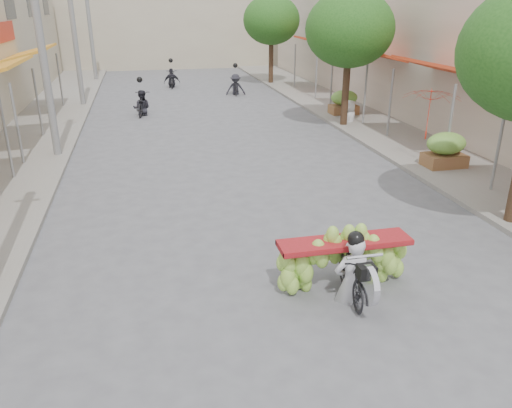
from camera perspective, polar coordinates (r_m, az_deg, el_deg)
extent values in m
plane|color=#5B5C61|center=(7.21, 11.91, -19.28)|extent=(120.00, 120.00, 0.00)
cube|color=gray|center=(20.87, -24.95, 7.03)|extent=(4.00, 60.00, 0.12)
cube|color=gray|center=(22.51, 12.80, 9.49)|extent=(4.00, 60.00, 0.12)
cylinder|color=slate|center=(15.51, -26.64, 6.84)|extent=(0.08, 0.08, 2.55)
cylinder|color=slate|center=(16.84, -25.64, 8.05)|extent=(0.08, 0.08, 2.55)
cylinder|color=slate|center=(20.30, -23.65, 10.41)|extent=(0.08, 0.08, 2.55)
cube|color=orange|center=(24.36, -24.50, 15.46)|extent=(1.77, 4.00, 0.53)
cylinder|color=slate|center=(22.63, -22.66, 11.58)|extent=(0.08, 0.08, 2.55)
cylinder|color=slate|center=(26.15, -21.49, 12.93)|extent=(0.08, 0.08, 2.55)
cube|color=#B32817|center=(24.49, -26.92, 17.13)|extent=(0.10, 3.50, 0.80)
cube|color=#1E2328|center=(26.43, -26.37, 19.61)|extent=(0.08, 2.00, 1.10)
cube|color=#1E2328|center=(31.33, -24.39, 19.94)|extent=(0.08, 2.00, 1.10)
cube|color=#1E2328|center=(36.27, -22.94, 20.17)|extent=(0.08, 2.00, 1.10)
cube|color=#BCAC9C|center=(23.87, 25.85, 15.77)|extent=(8.00, 40.00, 6.00)
cylinder|color=slate|center=(14.33, 25.98, 5.88)|extent=(0.08, 0.08, 2.55)
cube|color=red|center=(17.82, 20.82, 14.28)|extent=(1.77, 4.20, 0.53)
cylinder|color=slate|center=(16.05, 21.25, 8.13)|extent=(0.08, 0.08, 2.55)
cylinder|color=slate|center=(19.25, 15.09, 10.94)|extent=(0.08, 0.08, 2.55)
cube|color=red|center=(23.06, 12.58, 16.58)|extent=(1.77, 4.20, 0.53)
cylinder|color=slate|center=(21.19, 12.36, 12.13)|extent=(0.08, 0.08, 2.55)
cylinder|color=slate|center=(24.65, 8.63, 13.69)|extent=(0.08, 0.08, 2.55)
cube|color=red|center=(28.60, 7.36, 17.84)|extent=(1.77, 4.20, 0.53)
cylinder|color=slate|center=(26.69, 6.90, 14.39)|extent=(0.08, 0.08, 2.55)
cylinder|color=slate|center=(30.27, 4.46, 15.36)|extent=(0.08, 0.08, 2.55)
cube|color=#AEA28A|center=(42.94, -9.98, 20.01)|extent=(20.00, 6.00, 7.00)
cylinder|color=slate|center=(17.11, -23.58, 17.88)|extent=(0.24, 0.24, 8.00)
cylinder|color=slate|center=(26.02, -20.24, 19.13)|extent=(0.24, 0.24, 8.00)
cylinder|color=slate|center=(34.98, -18.58, 19.72)|extent=(0.24, 0.24, 8.00)
cylinder|color=#3A2719|center=(20.69, 10.22, 12.97)|extent=(0.28, 0.28, 3.20)
ellipsoid|color=#25581A|center=(20.47, 10.65, 19.05)|extent=(3.40, 3.40, 2.90)
cylinder|color=#3A2719|center=(32.01, 1.73, 16.35)|extent=(0.28, 0.28, 3.20)
ellipsoid|color=#25581A|center=(31.87, 1.77, 20.29)|extent=(3.40, 3.40, 2.90)
cube|color=brown|center=(16.13, 20.71, 4.92)|extent=(1.20, 0.80, 0.50)
ellipsoid|color=#679E3B|center=(15.99, 20.99, 6.91)|extent=(1.20, 0.88, 0.66)
cube|color=brown|center=(23.02, 9.97, 10.75)|extent=(1.20, 0.80, 0.50)
ellipsoid|color=#679E3B|center=(22.92, 10.07, 12.18)|extent=(1.20, 0.88, 0.66)
imported|color=black|center=(8.66, 10.79, -7.89)|extent=(0.62, 1.57, 0.90)
cylinder|color=silver|center=(8.07, 12.68, -9.03)|extent=(0.10, 0.66, 0.66)
cube|color=black|center=(8.06, 12.49, -7.58)|extent=(0.28, 0.22, 0.22)
cylinder|color=silver|center=(8.03, 12.32, -5.88)|extent=(0.60, 0.05, 0.05)
cube|color=maroon|center=(8.74, 10.10, -4.34)|extent=(2.33, 0.55, 0.10)
imported|color=silver|center=(8.29, 11.28, -3.70)|extent=(0.63, 0.47, 1.74)
sphere|color=black|center=(7.94, 11.80, 1.70)|extent=(0.28, 0.28, 0.28)
imported|color=#B52818|center=(16.02, 19.57, 12.39)|extent=(1.98, 1.98, 1.56)
imported|color=silver|center=(21.38, 10.74, 11.58)|extent=(1.01, 0.92, 1.76)
imported|color=black|center=(23.46, -12.94, 11.03)|extent=(0.92, 1.81, 0.97)
imported|color=#24232B|center=(23.36, -13.07, 12.57)|extent=(0.86, 0.60, 1.65)
sphere|color=black|center=(23.29, -13.17, 13.67)|extent=(0.26, 0.26, 0.26)
imported|color=black|center=(28.31, -2.35, 13.29)|extent=(0.66, 1.62, 0.93)
imported|color=#24232B|center=(28.22, -2.37, 14.62)|extent=(1.12, 0.69, 1.65)
sphere|color=black|center=(28.16, -2.38, 15.54)|extent=(0.26, 0.26, 0.26)
imported|color=black|center=(31.26, -9.59, 13.85)|extent=(0.77, 1.72, 0.94)
imported|color=#24232B|center=(31.18, -9.67, 15.04)|extent=(1.01, 0.63, 1.65)
sphere|color=black|center=(31.13, -9.73, 15.87)|extent=(0.26, 0.26, 0.26)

